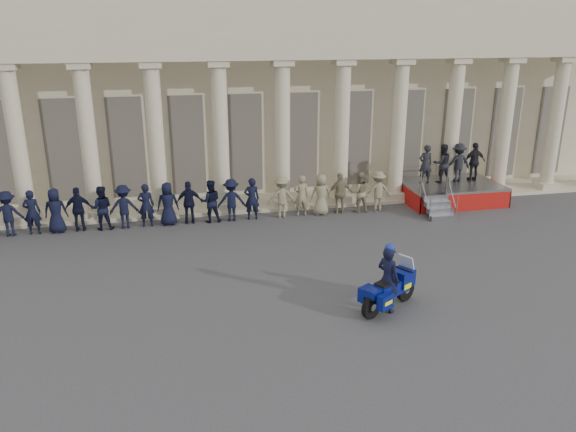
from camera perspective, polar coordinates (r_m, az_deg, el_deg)
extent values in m
plane|color=#38383B|center=(17.13, 0.57, -7.49)|extent=(90.00, 90.00, 0.00)
cube|color=#BCAF8D|center=(30.34, -5.76, 12.81)|extent=(40.00, 10.00, 9.00)
cube|color=#BCAF8D|center=(25.17, -3.81, 1.35)|extent=(40.00, 2.60, 0.15)
cube|color=#BCAF8D|center=(23.26, -3.88, 16.75)|extent=(35.80, 1.00, 1.00)
cube|color=#BCAF8D|center=(23.25, -3.94, 19.46)|extent=(35.80, 1.00, 1.20)
cube|color=#BCAF8D|center=(24.78, -24.82, -0.12)|extent=(0.90, 0.90, 0.30)
cylinder|color=#BCAF8D|center=(24.09, -25.77, 6.53)|extent=(0.64, 0.64, 5.60)
cube|color=#BCAF8D|center=(23.74, -26.78, 13.41)|extent=(0.85, 0.85, 0.24)
cube|color=#BCAF8D|center=(24.32, -18.87, 0.28)|extent=(0.90, 0.90, 0.30)
cylinder|color=#BCAF8D|center=(23.60, -19.61, 7.09)|extent=(0.64, 0.64, 5.60)
cube|color=#BCAF8D|center=(23.25, -20.41, 14.14)|extent=(0.85, 0.85, 0.24)
cube|color=#BCAF8D|center=(24.12, -12.74, 0.70)|extent=(0.90, 0.90, 0.30)
cylinder|color=#BCAF8D|center=(23.40, -13.26, 7.59)|extent=(0.64, 0.64, 5.60)
cube|color=#BCAF8D|center=(23.05, -13.81, 14.72)|extent=(0.85, 0.85, 0.24)
cube|color=#BCAF8D|center=(24.20, -6.59, 1.11)|extent=(0.90, 0.90, 0.30)
cylinder|color=#BCAF8D|center=(23.49, -6.86, 7.99)|extent=(0.64, 0.64, 5.60)
cube|color=#BCAF8D|center=(23.13, -7.14, 15.11)|extent=(0.85, 0.85, 0.24)
cube|color=#BCAF8D|center=(24.56, -0.55, 1.50)|extent=(0.90, 0.90, 0.30)
cylinder|color=#BCAF8D|center=(23.86, -0.57, 8.28)|extent=(0.64, 0.64, 5.60)
cube|color=#BCAF8D|center=(23.51, -0.59, 15.30)|extent=(0.85, 0.85, 0.24)
cube|color=#BCAF8D|center=(25.19, 5.26, 1.86)|extent=(0.90, 0.90, 0.30)
cylinder|color=#BCAF8D|center=(24.50, 5.46, 8.48)|extent=(0.64, 0.64, 5.60)
cube|color=#BCAF8D|center=(24.16, 5.68, 15.30)|extent=(0.85, 0.85, 0.24)
cube|color=#BCAF8D|center=(26.06, 10.73, 2.18)|extent=(0.90, 0.90, 0.30)
cylinder|color=#BCAF8D|center=(25.40, 11.13, 8.57)|extent=(0.64, 0.64, 5.60)
cube|color=#BCAF8D|center=(25.07, 11.56, 15.15)|extent=(0.85, 0.85, 0.24)
cube|color=#BCAF8D|center=(27.15, 15.81, 2.46)|extent=(0.90, 0.90, 0.30)
cylinder|color=#BCAF8D|center=(26.52, 16.37, 8.59)|extent=(0.64, 0.64, 5.60)
cube|color=#BCAF8D|center=(26.20, 16.97, 14.87)|extent=(0.85, 0.85, 0.24)
cube|color=#BCAF8D|center=(28.44, 20.47, 2.70)|extent=(0.90, 0.90, 0.30)
cylinder|color=#BCAF8D|center=(27.84, 21.15, 8.54)|extent=(0.64, 0.64, 5.60)
cube|color=#BCAF8D|center=(27.54, 21.88, 14.51)|extent=(0.85, 0.85, 0.24)
cube|color=#BCAF8D|center=(29.90, 24.69, 2.90)|extent=(0.90, 0.90, 0.30)
cylinder|color=#BCAF8D|center=(29.33, 25.47, 8.45)|extent=(0.64, 0.64, 5.60)
cube|color=#BCAF8D|center=(29.04, 26.29, 14.10)|extent=(0.85, 0.85, 0.24)
cube|color=black|center=(25.89, -21.79, 6.20)|extent=(1.30, 0.12, 4.20)
cube|color=black|center=(25.58, -16.03, 6.67)|extent=(1.30, 0.12, 4.20)
cube|color=black|center=(25.53, -10.17, 7.08)|extent=(1.30, 0.12, 4.20)
cube|color=black|center=(25.74, -4.34, 7.41)|extent=(1.30, 0.12, 4.20)
cube|color=black|center=(26.21, 1.35, 7.66)|extent=(1.30, 0.12, 4.20)
cube|color=black|center=(26.92, 6.80, 7.83)|extent=(1.30, 0.12, 4.20)
cube|color=black|center=(27.86, 11.92, 7.93)|extent=(1.30, 0.12, 4.20)
cube|color=black|center=(29.00, 16.67, 7.96)|extent=(1.30, 0.12, 4.20)
cube|color=black|center=(30.32, 21.04, 7.94)|extent=(1.30, 0.12, 4.20)
cube|color=black|center=(31.80, 25.03, 7.89)|extent=(1.30, 0.12, 4.20)
imported|color=black|center=(23.61, -26.55, 0.21)|extent=(1.13, 0.65, 1.75)
imported|color=black|center=(23.40, -24.56, 0.35)|extent=(0.64, 0.42, 1.75)
imported|color=black|center=(23.23, -22.54, 0.50)|extent=(0.86, 0.56, 1.75)
imported|color=black|center=(23.08, -20.49, 0.64)|extent=(1.03, 0.43, 1.75)
imported|color=black|center=(22.96, -18.42, 0.78)|extent=(0.85, 0.66, 1.75)
imported|color=black|center=(22.88, -16.33, 0.93)|extent=(1.13, 0.65, 1.75)
imported|color=black|center=(22.82, -14.22, 1.07)|extent=(0.64, 0.42, 1.75)
imported|color=black|center=(22.80, -12.11, 1.21)|extent=(0.86, 0.56, 1.75)
imported|color=black|center=(22.81, -9.99, 1.36)|extent=(1.03, 0.43, 1.75)
imported|color=black|center=(22.84, -7.88, 1.50)|extent=(0.85, 0.66, 1.75)
imported|color=black|center=(22.91, -5.78, 1.63)|extent=(1.13, 0.65, 1.75)
imported|color=black|center=(23.01, -3.70, 1.77)|extent=(0.64, 0.42, 1.75)
imported|color=#7B7255|center=(23.22, -0.66, 1.96)|extent=(1.13, 0.65, 1.75)
imported|color=#7B7255|center=(23.39, 1.36, 2.08)|extent=(0.64, 0.42, 1.75)
imported|color=#7B7255|center=(23.59, 3.36, 2.20)|extent=(0.86, 0.56, 1.75)
imported|color=#7B7255|center=(23.83, 5.31, 2.31)|extent=(1.03, 0.43, 1.75)
imported|color=#7B7255|center=(24.08, 7.23, 2.42)|extent=(0.85, 0.66, 1.75)
imported|color=#7B7255|center=(24.37, 9.11, 2.53)|extent=(1.13, 0.65, 1.75)
cube|color=gray|center=(26.46, 16.17, 3.16)|extent=(4.25, 3.04, 0.10)
cube|color=maroon|center=(25.32, 17.64, 1.32)|extent=(4.25, 0.04, 0.76)
cube|color=maroon|center=(25.66, 11.92, 2.03)|extent=(0.04, 3.04, 0.76)
cube|color=maroon|center=(27.61, 19.96, 2.47)|extent=(0.04, 3.04, 0.76)
cube|color=gray|center=(23.92, 15.45, -0.16)|extent=(1.10, 0.28, 0.22)
cube|color=gray|center=(24.09, 15.20, 0.53)|extent=(1.10, 0.28, 0.22)
cube|color=gray|center=(24.26, 14.94, 1.22)|extent=(1.10, 0.28, 0.22)
cube|color=gray|center=(24.44, 14.70, 1.89)|extent=(1.10, 0.28, 0.22)
cylinder|color=gray|center=(27.59, 14.87, 5.07)|extent=(4.25, 0.04, 0.04)
imported|color=black|center=(25.87, 13.79, 5.13)|extent=(0.64, 0.42, 1.75)
imported|color=black|center=(26.23, 15.38, 5.18)|extent=(0.85, 0.66, 1.75)
imported|color=black|center=(26.60, 16.92, 5.22)|extent=(1.13, 0.65, 1.75)
imported|color=black|center=(26.99, 18.41, 5.26)|extent=(1.02, 0.43, 1.75)
cylinder|color=black|center=(16.71, 11.84, -7.32)|extent=(0.66, 0.47, 0.68)
cylinder|color=black|center=(15.59, 8.47, -9.10)|extent=(0.66, 0.47, 0.68)
cube|color=navy|center=(16.05, 10.39, -7.17)|extent=(1.24, 0.98, 0.39)
cube|color=navy|center=(16.36, 11.52, -6.08)|extent=(0.76, 0.75, 0.46)
cube|color=silver|center=(16.46, 11.47, -6.83)|extent=(0.35, 0.38, 0.12)
cube|color=#B2BFCC|center=(16.35, 11.97, -4.78)|extent=(0.43, 0.52, 0.55)
cube|color=black|center=(15.81, 9.98, -6.73)|extent=(0.76, 0.65, 0.10)
cube|color=navy|center=(15.45, 8.66, -7.79)|extent=(0.49, 0.49, 0.23)
cube|color=navy|center=(15.42, 9.84, -8.56)|extent=(0.52, 0.43, 0.41)
cube|color=#F0F10C|center=(15.42, 9.84, -8.56)|extent=(0.39, 0.37, 0.10)
cube|color=navy|center=(15.78, 7.93, -7.80)|extent=(0.52, 0.43, 0.41)
cube|color=#F0F10C|center=(15.78, 7.93, -7.80)|extent=(0.39, 0.37, 0.10)
cylinder|color=silver|center=(15.96, 8.48, -8.54)|extent=(0.58, 0.41, 0.10)
cylinder|color=black|center=(16.26, 11.58, -5.29)|extent=(0.40, 0.64, 0.04)
imported|color=black|center=(15.80, 10.12, -6.30)|extent=(0.75, 0.84, 1.92)
sphere|color=navy|center=(15.44, 10.31, -3.24)|extent=(0.28, 0.28, 0.28)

